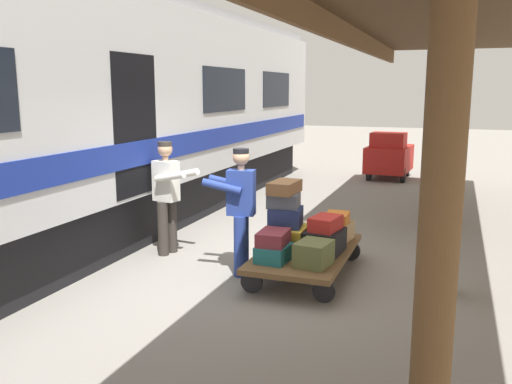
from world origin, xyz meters
name	(u,v)px	position (x,y,z in m)	size (l,w,h in m)	color
ground_plane	(283,274)	(0.00, 0.00, 0.00)	(60.00, 60.00, 0.00)	gray
platform_canopy	(453,15)	(-1.96, 0.00, 3.28)	(3.20, 15.05, 3.56)	brown
train_car	(50,116)	(3.71, 0.00, 2.06)	(3.02, 18.53, 4.00)	silver
luggage_cart	(306,254)	(-0.29, -0.09, 0.30)	(1.18, 2.16, 0.35)	brown
suitcase_cream_canvas	(300,231)	(-0.03, -0.68, 0.44)	(0.48, 0.57, 0.19)	beige
suitcase_teal_softside	(274,253)	(-0.03, 0.51, 0.45)	(0.37, 0.47, 0.20)	#1E666B
suitcase_black_hardshell	(325,241)	(-0.54, -0.09, 0.50)	(0.45, 0.58, 0.30)	black
suitcase_tan_vintage	(334,232)	(-0.54, -0.68, 0.48)	(0.42, 0.57, 0.26)	tan
suitcase_yellow_case	(288,237)	(-0.03, -0.09, 0.50)	(0.50, 0.55, 0.30)	gold
suitcase_olive_duffel	(314,254)	(-0.54, 0.51, 0.49)	(0.38, 0.47, 0.30)	brown
suitcase_navy_fabric	(286,217)	(0.00, -0.09, 0.78)	(0.42, 0.42, 0.26)	navy
suitcase_red_plastic	(326,223)	(-0.55, -0.09, 0.74)	(0.32, 0.47, 0.18)	#AD231E
suitcase_burgundy_valise	(273,238)	(-0.01, 0.47, 0.64)	(0.34, 0.48, 0.17)	maroon
suitcase_orange_carryall	(337,218)	(-0.57, -0.69, 0.68)	(0.31, 0.42, 0.14)	#CC6B23
suitcase_slate_roller	(284,200)	(0.04, -0.11, 1.00)	(0.41, 0.38, 0.19)	#4C515B
suitcase_brown_leather	(284,187)	(0.03, -0.11, 1.18)	(0.32, 0.54, 0.16)	brown
porter_in_overalls	(240,207)	(0.56, 0.16, 0.93)	(0.71, 0.50, 1.70)	navy
porter_by_door	(167,194)	(1.92, -0.32, 0.93)	(0.72, 0.52, 1.70)	#332D28
baggage_tug	(389,156)	(-0.36, -8.74, 0.63)	(1.21, 1.77, 1.30)	#B21E19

